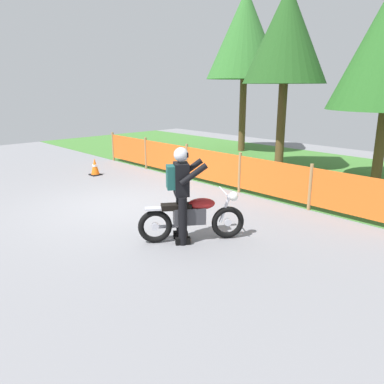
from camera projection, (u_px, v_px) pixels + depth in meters
ground at (124, 207)px, 8.85m from camera, size 24.00×24.00×0.02m
grass_verge at (286, 167)px, 13.16m from camera, size 24.00×7.33×0.01m
barrier_fence at (211, 166)px, 10.60m from camera, size 10.24×0.08×1.05m
tree_leftmost at (245, 35)px, 15.20m from camera, size 3.06×3.06×6.36m
tree_near_left at (286, 35)px, 11.74m from camera, size 2.62×2.62×5.67m
motorcycle_lead at (193, 217)px, 6.80m from camera, size 1.15×1.65×0.91m
rider_lead at (181, 190)px, 6.63m from camera, size 0.72×0.79×1.69m
traffic_cone at (95, 167)px, 11.91m from camera, size 0.32×0.32×0.53m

